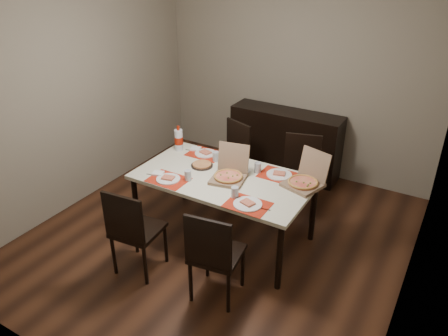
% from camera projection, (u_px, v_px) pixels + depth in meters
% --- Properties ---
extents(ground, '(3.80, 4.00, 0.02)m').
position_uv_depth(ground, '(218.00, 237.00, 4.82)').
color(ground, '#442415').
rests_on(ground, ground).
extents(room_walls, '(3.84, 4.02, 2.62)m').
position_uv_depth(room_walls, '(240.00, 73.00, 4.35)').
color(room_walls, gray).
rests_on(room_walls, ground).
extents(sideboard, '(1.50, 0.40, 0.90)m').
position_uv_depth(sideboard, '(285.00, 142.00, 5.97)').
color(sideboard, black).
rests_on(sideboard, ground).
extents(dining_table, '(1.80, 1.00, 0.75)m').
position_uv_depth(dining_table, '(224.00, 182.00, 4.51)').
color(dining_table, beige).
rests_on(dining_table, ground).
extents(chair_near_left, '(0.46, 0.46, 0.93)m').
position_uv_depth(chair_near_left, '(133.00, 229.00, 4.08)').
color(chair_near_left, black).
rests_on(chair_near_left, ground).
extents(chair_near_right, '(0.48, 0.48, 0.93)m').
position_uv_depth(chair_near_right, '(214.00, 253.00, 3.76)').
color(chair_near_right, black).
rests_on(chair_near_right, ground).
extents(chair_far_left, '(0.54, 0.54, 0.93)m').
position_uv_depth(chair_far_left, '(231.00, 156.00, 5.46)').
color(chair_far_left, black).
rests_on(chair_far_left, ground).
extents(chair_far_right, '(0.52, 0.52, 0.93)m').
position_uv_depth(chair_far_right, '(300.00, 171.00, 5.09)').
color(chair_far_right, black).
rests_on(chair_far_right, ground).
extents(setting_near_left, '(0.48, 0.30, 0.11)m').
position_uv_depth(setting_near_left, '(172.00, 178.00, 4.42)').
color(setting_near_left, red).
rests_on(setting_near_left, dining_table).
extents(setting_near_right, '(0.43, 0.30, 0.11)m').
position_uv_depth(setting_near_right, '(244.00, 201.00, 4.02)').
color(setting_near_right, red).
rests_on(setting_near_right, dining_table).
extents(setting_far_left, '(0.49, 0.30, 0.11)m').
position_uv_depth(setting_far_left, '(207.00, 154.00, 4.91)').
color(setting_far_left, red).
rests_on(setting_far_left, dining_table).
extents(setting_far_right, '(0.52, 0.30, 0.11)m').
position_uv_depth(setting_far_right, '(274.00, 173.00, 4.51)').
color(setting_far_right, red).
rests_on(setting_far_right, dining_table).
extents(napkin_loose, '(0.16, 0.16, 0.02)m').
position_uv_depth(napkin_loose, '(224.00, 174.00, 4.50)').
color(napkin_loose, white).
rests_on(napkin_loose, dining_table).
extents(pizza_box_center, '(0.39, 0.42, 0.33)m').
position_uv_depth(pizza_box_center, '(229.00, 174.00, 4.41)').
color(pizza_box_center, '#7C6047').
rests_on(pizza_box_center, dining_table).
extents(pizza_box_right, '(0.42, 0.45, 0.33)m').
position_uv_depth(pizza_box_right, '(305.00, 180.00, 4.29)').
color(pizza_box_right, '#7C6047').
rests_on(pizza_box_right, dining_table).
extents(faina_plate, '(0.24, 0.24, 0.03)m').
position_uv_depth(faina_plate, '(202.00, 165.00, 4.68)').
color(faina_plate, black).
rests_on(faina_plate, dining_table).
extents(dip_bowl, '(0.13, 0.13, 0.03)m').
position_uv_depth(dip_bowl, '(245.00, 172.00, 4.54)').
color(dip_bowl, white).
rests_on(dip_bowl, dining_table).
extents(soda_bottle, '(0.10, 0.10, 0.30)m').
position_uv_depth(soda_bottle, '(179.00, 140.00, 5.00)').
color(soda_bottle, silver).
rests_on(soda_bottle, dining_table).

